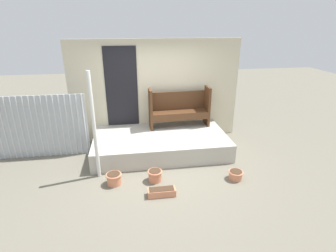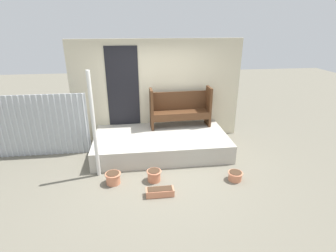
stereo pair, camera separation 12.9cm
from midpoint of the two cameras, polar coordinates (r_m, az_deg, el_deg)
ground_plane at (r=5.75m, az=-0.68°, el=-9.37°), size 24.00×24.00×0.00m
porch_slab at (r=6.40m, az=-0.93°, el=-3.76°), size 3.17×1.70×0.43m
house_wall at (r=6.85m, az=-2.13°, el=7.67°), size 4.37×0.08×2.60m
fence_corrugated at (r=6.84m, az=-29.32°, el=-0.17°), size 3.12×0.05×1.48m
support_post at (r=5.24m, az=-15.17°, el=-0.12°), size 0.07×0.07×2.17m
bench at (r=6.72m, az=3.22°, el=4.07°), size 1.55×0.46×1.01m
flower_pot_left at (r=5.33m, az=-11.17°, el=-10.97°), size 0.31×0.31×0.23m
flower_pot_middle at (r=5.31m, az=-2.35°, el=-10.62°), size 0.30×0.30×0.23m
flower_pot_right at (r=5.53m, az=15.08°, el=-10.37°), size 0.30×0.30×0.18m
planter_box_rect at (r=4.95m, az=-0.99°, el=-14.16°), size 0.51×0.19×0.14m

